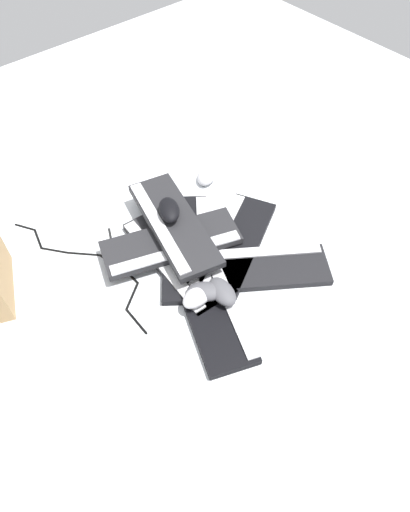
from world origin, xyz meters
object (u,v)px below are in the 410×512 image
(mouse_0, at_px, (222,292))
(mouse_5, at_px, (205,291))
(keyboard_6, at_px, (174,223))
(keyboard_0, at_px, (234,245))
(mouse_2, at_px, (198,295))
(keyboard_1, at_px, (187,246))
(mouse_1, at_px, (169,210))
(mouse_3, at_px, (167,201))
(mouse_4, at_px, (207,175))
(keyboard_2, at_px, (177,259))
(keyboard_3, at_px, (211,304))
(keyboard_5, at_px, (171,243))
(keyboard_4, at_px, (258,268))

(mouse_0, distance_m, mouse_5, 0.05)
(keyboard_6, distance_m, mouse_0, 0.29)
(mouse_0, height_order, mouse_5, same)
(keyboard_0, distance_m, mouse_0, 0.22)
(mouse_2, bearing_deg, keyboard_1, -126.07)
(mouse_1, distance_m, mouse_2, 0.31)
(mouse_0, distance_m, mouse_3, 0.45)
(mouse_4, bearing_deg, keyboard_2, 0.80)
(keyboard_3, bearing_deg, keyboard_2, 81.55)
(keyboard_3, xyz_separation_m, keyboard_6, (0.09, 0.28, 0.06))
(keyboard_3, height_order, keyboard_5, keyboard_5)
(keyboard_1, relative_size, keyboard_6, 0.95)
(keyboard_6, bearing_deg, keyboard_4, -67.48)
(keyboard_1, relative_size, mouse_1, 3.98)
(keyboard_6, relative_size, mouse_4, 4.21)
(keyboard_3, bearing_deg, mouse_4, 50.56)
(keyboard_1, bearing_deg, mouse_5, -114.44)
(keyboard_1, distance_m, mouse_4, 0.34)
(keyboard_2, relative_size, mouse_0, 4.10)
(keyboard_5, bearing_deg, mouse_2, -107.18)
(keyboard_4, xyz_separation_m, mouse_2, (-0.22, 0.03, 0.04))
(keyboard_0, relative_size, mouse_4, 4.18)
(keyboard_0, bearing_deg, keyboard_6, 127.39)
(keyboard_6, bearing_deg, keyboard_1, -87.46)
(mouse_2, bearing_deg, keyboard_4, 167.84)
(keyboard_1, height_order, keyboard_2, same)
(keyboard_3, distance_m, mouse_4, 0.56)
(keyboard_4, bearing_deg, mouse_5, 173.45)
(keyboard_3, height_order, keyboard_6, keyboard_6)
(keyboard_0, height_order, keyboard_6, keyboard_6)
(keyboard_0, distance_m, keyboard_6, 0.21)
(keyboard_2, xyz_separation_m, mouse_2, (-0.05, -0.17, 0.04))
(keyboard_2, height_order, mouse_2, mouse_2)
(keyboard_6, xyz_separation_m, mouse_5, (-0.08, -0.25, -0.02))
(keyboard_1, xyz_separation_m, mouse_1, (0.00, 0.09, 0.10))
(mouse_1, xyz_separation_m, mouse_2, (-0.11, -0.28, -0.06))
(keyboard_3, xyz_separation_m, mouse_2, (-0.02, 0.03, 0.04))
(keyboard_4, height_order, keyboard_6, keyboard_6)
(keyboard_3, bearing_deg, keyboard_5, 79.96)
(keyboard_1, relative_size, mouse_3, 3.98)
(keyboard_1, relative_size, mouse_2, 3.98)
(mouse_0, distance_m, mouse_1, 0.33)
(keyboard_0, height_order, keyboard_2, same)
(keyboard_2, relative_size, keyboard_4, 1.01)
(mouse_1, xyz_separation_m, mouse_4, (0.26, 0.12, -0.09))
(keyboard_6, bearing_deg, mouse_2, -113.48)
(mouse_5, bearing_deg, mouse_3, 110.19)
(mouse_2, height_order, mouse_5, same)
(keyboard_5, xyz_separation_m, mouse_0, (-0.00, -0.25, 0.01))
(mouse_0, bearing_deg, keyboard_3, 90.59)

